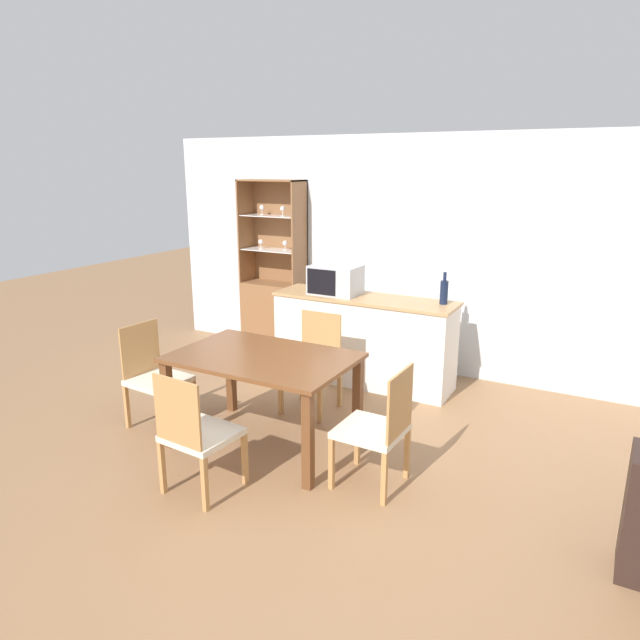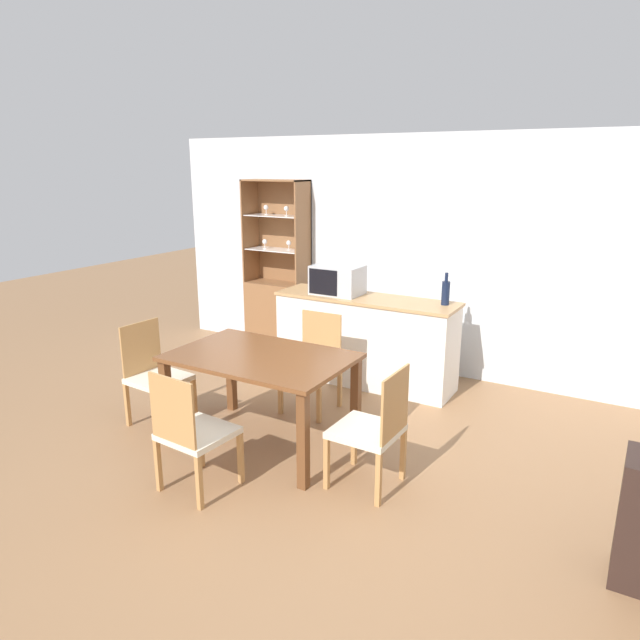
{
  "view_description": "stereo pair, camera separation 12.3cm",
  "coord_description": "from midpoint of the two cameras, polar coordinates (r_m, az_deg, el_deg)",
  "views": [
    {
      "loc": [
        1.81,
        -3.27,
        2.24
      ],
      "look_at": [
        -0.58,
        1.11,
        0.87
      ],
      "focal_mm": 32.0,
      "sensor_mm": 36.0,
      "label": 1
    },
    {
      "loc": [
        1.92,
        -3.21,
        2.24
      ],
      "look_at": [
        -0.58,
        1.11,
        0.87
      ],
      "focal_mm": 32.0,
      "sensor_mm": 36.0,
      "label": 2
    }
  ],
  "objects": [
    {
      "name": "ground_plane",
      "position": [
        4.35,
        -1.09,
        -15.58
      ],
      "size": [
        18.0,
        18.0,
        0.0
      ],
      "primitive_type": "plane",
      "color": "#936B47"
    },
    {
      "name": "wine_bottle",
      "position": [
        5.63,
        11.68,
        2.81
      ],
      "size": [
        0.08,
        0.08,
        0.32
      ],
      "color": "#141E38",
      "rests_on": "kitchen_counter"
    },
    {
      "name": "wall_back",
      "position": [
        6.23,
        10.99,
        6.18
      ],
      "size": [
        6.8,
        0.06,
        2.55
      ],
      "color": "silver",
      "rests_on": "ground_plane"
    },
    {
      "name": "display_cabinet",
      "position": [
        7.03,
        -5.09,
        1.76
      ],
      "size": [
        0.77,
        0.35,
        2.06
      ],
      "color": "brown",
      "rests_on": "ground_plane"
    },
    {
      "name": "dining_chair_head_far",
      "position": [
        5.31,
        -1.36,
        -4.37
      ],
      "size": [
        0.46,
        0.46,
        0.9
      ],
      "rotation": [
        0.0,
        0.0,
        3.16
      ],
      "color": "beige",
      "rests_on": "ground_plane"
    },
    {
      "name": "dining_chair_head_near",
      "position": [
        4.1,
        -13.07,
        -11.01
      ],
      "size": [
        0.48,
        0.48,
        0.9
      ],
      "rotation": [
        0.0,
        0.0,
        -0.08
      ],
      "color": "beige",
      "rests_on": "ground_plane"
    },
    {
      "name": "dining_chair_side_left_near",
      "position": [
        5.22,
        -16.84,
        -5.41
      ],
      "size": [
        0.48,
        0.48,
        0.9
      ],
      "rotation": [
        0.0,
        0.0,
        -1.65
      ],
      "color": "beige",
      "rests_on": "ground_plane"
    },
    {
      "name": "dining_table",
      "position": [
        4.6,
        -6.47,
        -4.85
      ],
      "size": [
        1.42,
        0.94,
        0.77
      ],
      "color": "brown",
      "rests_on": "ground_plane"
    },
    {
      "name": "dining_chair_side_right_near",
      "position": [
        4.08,
        4.86,
        -10.74
      ],
      "size": [
        0.46,
        0.46,
        0.9
      ],
      "rotation": [
        0.0,
        0.0,
        1.54
      ],
      "color": "beige",
      "rests_on": "ground_plane"
    },
    {
      "name": "kitchen_counter",
      "position": [
        5.97,
        3.77,
        -1.99
      ],
      "size": [
        1.91,
        0.54,
        0.92
      ],
      "color": "white",
      "rests_on": "ground_plane"
    },
    {
      "name": "microwave",
      "position": [
        5.96,
        0.95,
        4.05
      ],
      "size": [
        0.51,
        0.36,
        0.3
      ],
      "color": "#B7BABF",
      "rests_on": "kitchen_counter"
    }
  ]
}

